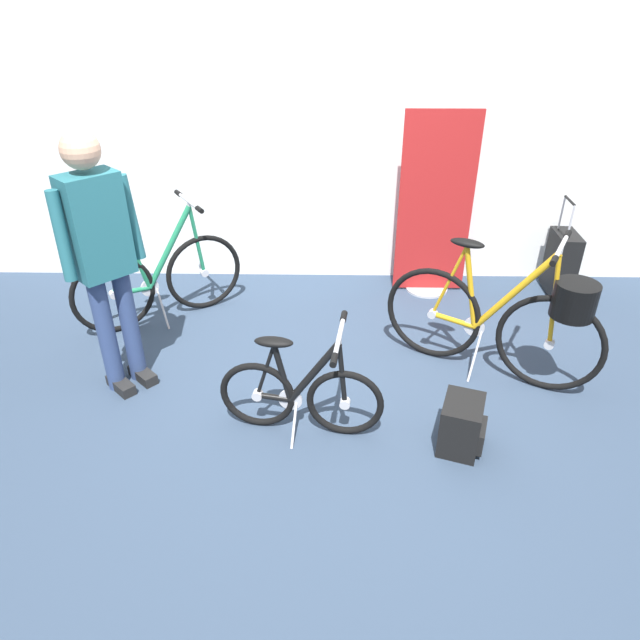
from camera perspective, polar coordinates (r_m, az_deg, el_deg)
name	(u,v)px	position (r m, az deg, el deg)	size (l,w,h in m)	color
ground_plane	(331,421)	(3.51, 1.08, -10.11)	(6.55, 6.55, 0.00)	#2D3D51
back_wall	(333,105)	(4.82, 1.31, 20.85)	(6.55, 0.10, 2.96)	white
floor_banner_stand	(434,216)	(4.79, 11.45, 10.20)	(0.60, 0.36, 1.51)	#B7B7BC
folding_bike_foreground	(300,392)	(3.28, -2.00, -7.32)	(0.96, 0.53, 0.69)	black
display_bike_left	(160,278)	(4.53, -15.88, 4.07)	(1.15, 0.78, 0.94)	black
display_bike_right	(510,317)	(3.83, 18.60, 0.26)	(1.29, 0.77, 1.01)	black
visitor_near_wall	(102,252)	(3.59, -21.13, 6.38)	(0.40, 0.41, 1.64)	navy
rolling_suitcase	(561,262)	(5.21, 23.15, 5.37)	(0.20, 0.37, 0.83)	black
backpack_on_floor	(462,425)	(3.34, 14.11, -10.24)	(0.31, 0.34, 0.31)	black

